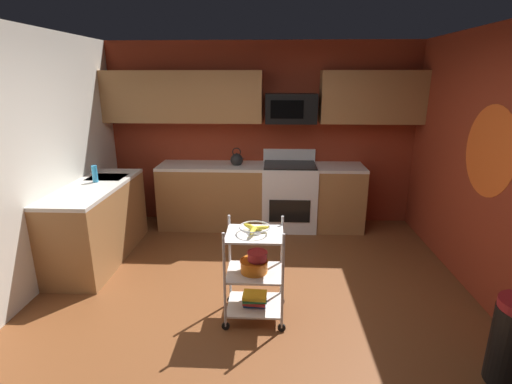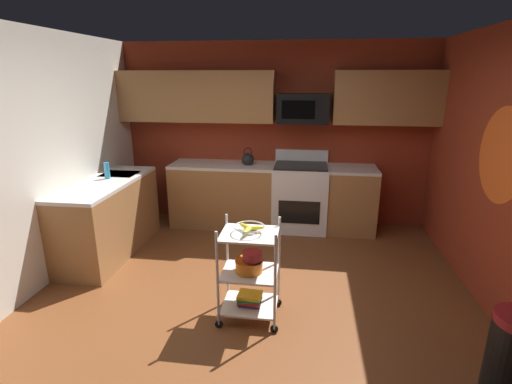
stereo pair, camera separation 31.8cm
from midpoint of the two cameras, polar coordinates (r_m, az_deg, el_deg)
name	(u,v)px [view 1 (the left image)]	position (r m, az deg, el deg)	size (l,w,h in m)	color
floor	(253,309)	(3.85, -2.91, -17.08)	(4.40, 4.80, 0.04)	brown
wall_back	(262,135)	(5.67, -0.77, 8.50)	(4.52, 0.06, 2.60)	maroon
wall_left	(2,173)	(4.16, -35.49, 2.25)	(0.06, 4.80, 2.60)	silver
wall_flower_decal	(489,151)	(4.13, 29.56, 5.26)	(0.87, 0.87, 0.00)	#E5591E
counter_run	(208,204)	(5.24, -8.87, -1.83)	(3.65, 2.25, 0.92)	#9E6B3D
oven_range	(289,195)	(5.53, 3.29, -0.50)	(0.76, 0.65, 1.10)	white
upper_cabinets	(255,97)	(5.43, -1.90, 13.95)	(4.40, 0.33, 0.70)	#9E6B3D
microwave	(291,108)	(5.40, 3.50, 12.31)	(0.70, 0.39, 0.40)	black
rolling_cart	(255,272)	(3.48, -2.88, -11.91)	(0.56, 0.43, 0.91)	silver
fruit_bowl	(255,228)	(3.30, -2.98, -5.45)	(0.27, 0.27, 0.07)	silver
mixing_bowl_large	(254,266)	(3.45, -2.99, -10.94)	(0.25, 0.25, 0.11)	orange
mixing_bowl_small	(257,256)	(3.40, -2.52, -9.49)	(0.18, 0.18, 0.08)	maroon
book_stack	(255,299)	(3.62, -2.81, -15.63)	(0.22, 0.18, 0.11)	#1E4C8C
kettle	(237,160)	(5.43, -4.56, 4.82)	(0.21, 0.18, 0.26)	black
dish_soap_bottle	(95,174)	(4.97, -24.59, 2.45)	(0.06, 0.06, 0.20)	#2D8CBF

